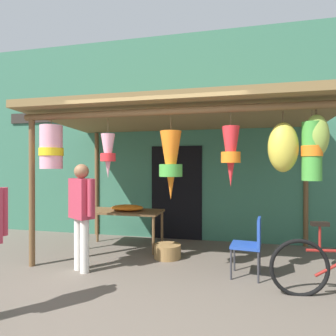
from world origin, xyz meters
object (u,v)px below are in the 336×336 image
object	(u,v)px
wicker_basket_by_table	(167,251)
vendor_in_orange	(82,208)
flower_heap_on_table	(128,208)
display_table	(123,214)
folding_chair	(251,242)

from	to	relation	value
wicker_basket_by_table	vendor_in_orange	bearing A→B (deg)	-141.22
flower_heap_on_table	wicker_basket_by_table	xyz separation A→B (m)	(0.87, -0.40, -0.66)
display_table	flower_heap_on_table	size ratio (longest dim) A/B	2.37
display_table	vendor_in_orange	size ratio (longest dim) A/B	0.93
flower_heap_on_table	display_table	bearing A→B (deg)	166.53
wicker_basket_by_table	vendor_in_orange	distance (m)	1.64
folding_chair	vendor_in_orange	xyz separation A→B (m)	(-2.46, -0.31, 0.44)
flower_heap_on_table	wicker_basket_by_table	bearing A→B (deg)	-24.71
flower_heap_on_table	folding_chair	distance (m)	2.44
display_table	wicker_basket_by_table	size ratio (longest dim) A/B	3.24
display_table	vendor_in_orange	xyz separation A→B (m)	(-0.13, -1.32, 0.29)
flower_heap_on_table	vendor_in_orange	world-z (taller)	vendor_in_orange
flower_heap_on_table	wicker_basket_by_table	size ratio (longest dim) A/B	1.36
folding_chair	vendor_in_orange	distance (m)	2.51
display_table	flower_heap_on_table	world-z (taller)	flower_heap_on_table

